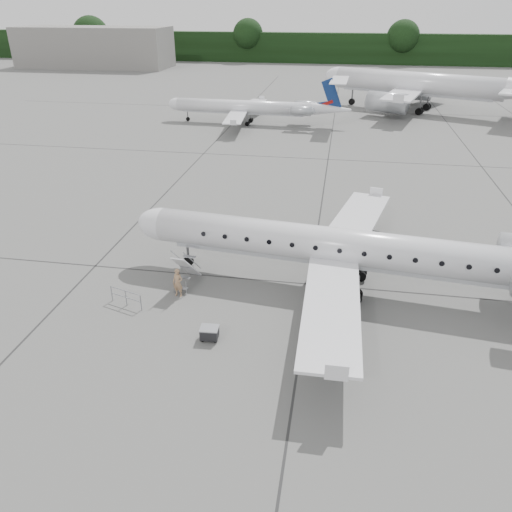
# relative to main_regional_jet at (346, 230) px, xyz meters

# --- Properties ---
(ground) EXTENTS (320.00, 320.00, 0.00)m
(ground) POSITION_rel_main_regional_jet_xyz_m (2.77, -3.39, -3.93)
(ground) COLOR #5D5C5A
(ground) RESTS_ON ground
(treeline) EXTENTS (260.00, 4.00, 8.00)m
(treeline) POSITION_rel_main_regional_jet_xyz_m (2.77, 126.61, 0.07)
(treeline) COLOR black
(treeline) RESTS_ON ground
(terminal_building) EXTENTS (40.00, 14.00, 10.00)m
(terminal_building) POSITION_rel_main_regional_jet_xyz_m (-67.23, 106.61, 1.07)
(terminal_building) COLOR slate
(terminal_building) RESTS_ON ground
(main_regional_jet) EXTENTS (32.98, 25.43, 7.86)m
(main_regional_jet) POSITION_rel_main_regional_jet_xyz_m (0.00, 0.00, 0.00)
(main_regional_jet) COLOR silver
(main_regional_jet) RESTS_ON ground
(airstair) EXTENTS (1.13, 2.57, 2.46)m
(airstair) POSITION_rel_main_regional_jet_xyz_m (-9.57, -1.30, -2.70)
(airstair) COLOR silver
(airstair) RESTS_ON ground
(passenger) EXTENTS (0.75, 0.58, 1.83)m
(passenger) POSITION_rel_main_regional_jet_xyz_m (-9.73, -2.69, -3.02)
(passenger) COLOR #9C7755
(passenger) RESTS_ON ground
(safety_railing) EXTENTS (2.12, 0.75, 1.00)m
(safety_railing) POSITION_rel_main_regional_jet_xyz_m (-12.42, -4.24, -3.43)
(safety_railing) COLOR gray
(safety_railing) RESTS_ON ground
(baggage_cart) EXTENTS (0.96, 0.79, 0.80)m
(baggage_cart) POSITION_rel_main_regional_jet_xyz_m (-6.78, -6.63, -3.53)
(baggage_cart) COLOR black
(baggage_cart) RESTS_ON ground
(bg_narrowbody) EXTENTS (40.33, 35.22, 12.07)m
(bg_narrowbody) POSITION_rel_main_regional_jet_xyz_m (10.47, 58.52, 2.11)
(bg_narrowbody) COLOR silver
(bg_narrowbody) RESTS_ON ground
(bg_regional_left) EXTENTS (26.04, 19.27, 6.63)m
(bg_regional_left) POSITION_rel_main_regional_jet_xyz_m (-14.97, 44.94, -0.61)
(bg_regional_left) COLOR silver
(bg_regional_left) RESTS_ON ground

